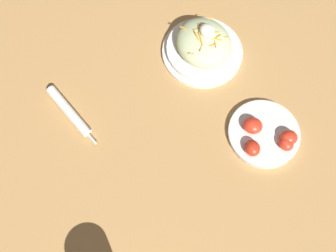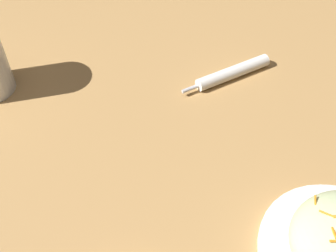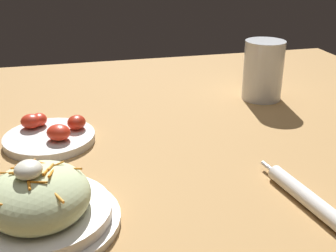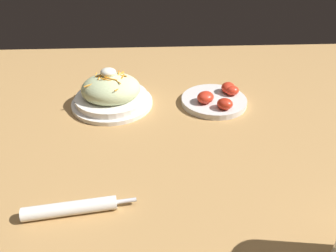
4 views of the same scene
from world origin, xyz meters
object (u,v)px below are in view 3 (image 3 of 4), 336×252
at_px(beer_mug, 262,73).
at_px(napkin_roll, 305,196).
at_px(salad_plate, 40,205).
at_px(tomato_plate, 50,135).

relative_size(beer_mug, napkin_roll, 0.84).
bearing_deg(beer_mug, napkin_roll, -17.13).
relative_size(salad_plate, napkin_roll, 1.10).
distance_m(salad_plate, beer_mug, 0.68).
xyz_separation_m(salad_plate, tomato_plate, (-0.29, 0.01, -0.02)).
bearing_deg(salad_plate, napkin_roll, 84.50).
height_order(napkin_roll, tomato_plate, tomato_plate).
distance_m(napkin_roll, tomato_plate, 0.50).
relative_size(napkin_roll, tomato_plate, 1.11).
bearing_deg(napkin_roll, tomato_plate, -130.35).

